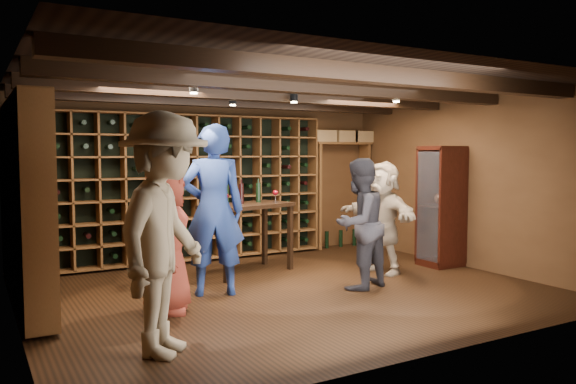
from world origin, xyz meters
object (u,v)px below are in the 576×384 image
guest_woman_black (162,222)px  man_grey_suit (359,224)px  guest_beige (383,217)px  tasting_table (247,213)px  man_blue_shirt (213,210)px  guest_khaki (165,234)px  display_cabinet (441,208)px  guest_red_floral (166,238)px

guest_woman_black → man_grey_suit: bearing=100.2°
guest_beige → tasting_table: bearing=-122.1°
tasting_table → man_grey_suit: bearing=-77.3°
man_blue_shirt → guest_khaki: 1.98m
guest_woman_black → display_cabinet: bearing=121.3°
guest_red_floral → display_cabinet: bearing=-62.0°
man_blue_shirt → guest_red_floral: size_ratio=1.27×
man_blue_shirt → guest_khaki: bearing=73.5°
guest_beige → guest_woman_black: bearing=-106.8°
man_grey_suit → guest_red_floral: bearing=-20.2°
guest_khaki → guest_beige: size_ratio=1.29×
display_cabinet → guest_red_floral: bearing=-175.0°
guest_khaki → man_grey_suit: bearing=-29.2°
display_cabinet → man_blue_shirt: size_ratio=0.87×
guest_woman_black → guest_beige: 3.02m
guest_woman_black → guest_khaki: 2.45m
man_grey_suit → guest_khaki: size_ratio=0.80×
guest_woman_black → guest_beige: (2.93, -0.73, -0.03)m
display_cabinet → guest_beige: size_ratio=1.12×
man_blue_shirt → guest_red_floral: 0.87m
man_blue_shirt → man_grey_suit: 1.80m
guest_khaki → tasting_table: guest_khaki is taller
display_cabinet → tasting_table: 2.89m
man_grey_suit → guest_beige: bearing=-162.1°
guest_woman_black → guest_beige: bearing=118.3°
guest_woman_black → tasting_table: (1.27, 0.20, 0.03)m
man_grey_suit → guest_red_floral: man_grey_suit is taller
guest_beige → tasting_table: 1.90m
guest_red_floral → guest_khaki: 1.28m
guest_khaki → guest_beige: (3.62, 1.61, -0.22)m
guest_beige → tasting_table: (-1.66, 0.93, 0.06)m
tasting_table → guest_red_floral: bearing=-155.4°
guest_woman_black → guest_khaki: bearing=25.8°
guest_red_floral → man_blue_shirt: bearing=-34.8°
man_grey_suit → tasting_table: (-0.82, 1.50, 0.04)m
guest_khaki → tasting_table: size_ratio=1.42×
man_blue_shirt → tasting_table: bearing=-116.8°
man_blue_shirt → tasting_table: size_ratio=1.42×
guest_woman_black → tasting_table: 1.28m
man_blue_shirt → tasting_table: man_blue_shirt is taller
display_cabinet → man_grey_suit: size_ratio=1.08×
man_grey_suit → guest_beige: man_grey_suit is taller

